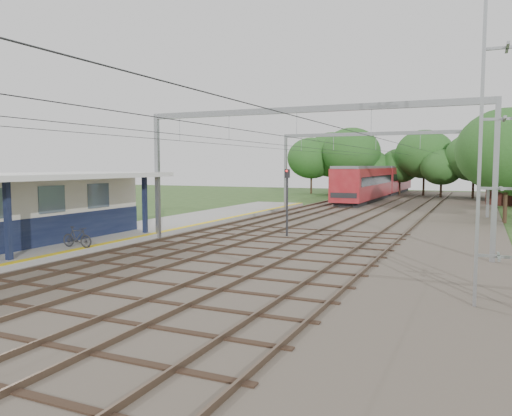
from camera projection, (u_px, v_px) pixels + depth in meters
The scene contains 10 objects.
ballast_bed at pixel (372, 220), 38.00m from camera, with size 18.00×90.00×0.10m, color #473D33.
platform at pixel (111, 236), 28.17m from camera, with size 5.00×52.00×0.35m, color gray.
yellow_stripe at pixel (144, 235), 27.23m from camera, with size 0.45×52.00×0.01m, color yellow.
rail_tracks at pixel (340, 217), 39.01m from camera, with size 11.80×88.00×0.15m.
catenary_system at pixel (351, 145), 33.50m from camera, with size 17.22×88.00×7.00m.
lattice_pylon at pixel (505, 101), 14.23m from camera, with size 1.30×1.30×12.00m.
tree_band at pixel (415, 159), 62.28m from camera, with size 31.72×30.88×8.82m.
bicycle at pixel (77, 237), 23.18m from camera, with size 0.46×1.63×0.98m, color black.
train at pixel (380, 180), 64.93m from camera, with size 3.06×38.05×4.01m.
signal_post at pixel (287, 196), 28.55m from camera, with size 0.30×0.28×3.96m.
Camera 1 is at (11.45, -8.09, 4.17)m, focal length 35.00 mm.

